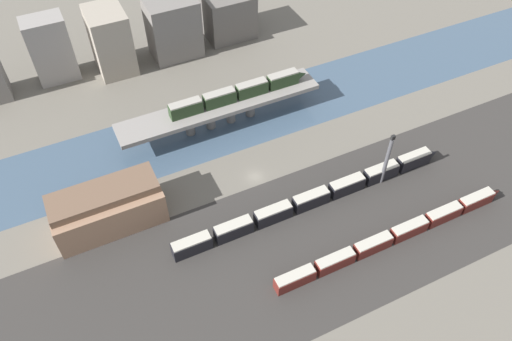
{
  "coord_description": "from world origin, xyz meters",
  "views": [
    {
      "loc": [
        -37.37,
        -78.51,
        97.6
      ],
      "look_at": [
        0.0,
        -0.53,
        2.95
      ],
      "focal_mm": 35.0,
      "sensor_mm": 36.0,
      "label": 1
    }
  ],
  "objects": [
    {
      "name": "ground_plane",
      "position": [
        0.0,
        0.0,
        0.0
      ],
      "size": [
        400.0,
        400.0,
        0.0
      ],
      "primitive_type": "plane",
      "color": "#666056"
    },
    {
      "name": "railbed_yard",
      "position": [
        0.0,
        -24.0,
        0.0
      ],
      "size": [
        280.0,
        42.0,
        0.01
      ],
      "primitive_type": "cube",
      "color": "#33302D",
      "rests_on": "ground"
    },
    {
      "name": "river_water",
      "position": [
        0.0,
        22.93,
        0.0
      ],
      "size": [
        320.0,
        24.96,
        0.01
      ],
      "primitive_type": "cube",
      "color": "#3D5166",
      "rests_on": "ground"
    },
    {
      "name": "bridge",
      "position": [
        -0.0,
        22.93,
        6.02
      ],
      "size": [
        58.83,
        9.43,
        7.37
      ],
      "color": "gray",
      "rests_on": "ground"
    },
    {
      "name": "train_on_bridge",
      "position": [
        6.03,
        22.93,
        9.38
      ],
      "size": [
        42.01,
        2.99,
        4.09
      ],
      "color": "#23381E",
      "rests_on": "bridge"
    },
    {
      "name": "train_yard_near",
      "position": [
        20.76,
        -32.05,
        1.79
      ],
      "size": [
        63.43,
        2.69,
        3.65
      ],
      "color": "#5B1E19",
      "rests_on": "ground"
    },
    {
      "name": "train_yard_mid",
      "position": [
        9.44,
        -14.4,
        2.02
      ],
      "size": [
        75.1,
        2.96,
        4.1
      ],
      "color": "black",
      "rests_on": "ground"
    },
    {
      "name": "warehouse_building",
      "position": [
        -37.51,
        2.24,
        5.3
      ],
      "size": [
        25.45,
        12.48,
        11.14
      ],
      "color": "#937056",
      "rests_on": "ground"
    },
    {
      "name": "signal_tower",
      "position": [
        28.73,
        -15.64,
        8.06
      ],
      "size": [
        1.0,
        0.97,
        16.42
      ],
      "color": "#4C4C51",
      "rests_on": "ground"
    },
    {
      "name": "city_block_left",
      "position": [
        -37.73,
        65.65,
        10.38
      ],
      "size": [
        12.22,
        8.4,
        20.75
      ],
      "primitive_type": "cube",
      "color": "gray",
      "rests_on": "ground"
    },
    {
      "name": "city_block_center",
      "position": [
        -20.06,
        62.71,
        10.13
      ],
      "size": [
        11.34,
        14.79,
        20.26
      ],
      "primitive_type": "cube",
      "color": "gray",
      "rests_on": "ground"
    },
    {
      "name": "city_block_right",
      "position": [
        0.27,
        61.96,
        9.7
      ],
      "size": [
        15.92,
        12.11,
        19.4
      ],
      "primitive_type": "cube",
      "color": "slate",
      "rests_on": "ground"
    },
    {
      "name": "city_block_far_right",
      "position": [
        20.78,
        65.84,
        7.55
      ],
      "size": [
        16.21,
        15.3,
        15.1
      ],
      "primitive_type": "cube",
      "color": "#605B56",
      "rests_on": "ground"
    }
  ]
}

